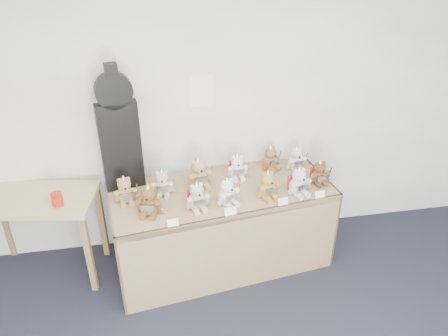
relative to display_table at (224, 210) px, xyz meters
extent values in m
plane|color=white|center=(-0.16, 0.51, 0.72)|extent=(6.00, 0.00, 6.00)
cube|color=white|center=(-0.11, 0.50, 0.92)|extent=(0.21, 0.00, 0.30)
cube|color=olive|center=(-0.01, 0.08, 0.14)|extent=(2.02, 1.06, 0.06)
cube|color=olive|center=(0.04, -0.31, -0.23)|extent=(1.91, 0.29, 0.80)
cube|color=olive|center=(-0.96, -0.05, -0.23)|extent=(0.13, 0.80, 0.80)
cube|color=olive|center=(0.93, 0.21, -0.23)|extent=(0.13, 0.80, 0.80)
cube|color=tan|center=(-1.58, 0.21, 0.17)|extent=(1.06, 0.70, 0.04)
cube|color=brown|center=(-1.99, 0.51, -0.24)|extent=(0.06, 0.06, 0.78)
cube|color=brown|center=(-1.18, -0.10, -0.24)|extent=(0.06, 0.06, 0.78)
cube|color=brown|center=(-1.10, 0.36, -0.24)|extent=(0.06, 0.06, 0.78)
cube|color=black|center=(-0.83, 0.27, 0.56)|extent=(0.35, 0.16, 0.78)
cylinder|color=black|center=(-0.83, 0.27, 1.05)|extent=(0.31, 0.15, 0.29)
cube|color=black|center=(-0.83, 0.27, 1.17)|extent=(0.11, 0.11, 0.20)
cube|color=black|center=(0.55, 0.52, 0.55)|extent=(0.57, 0.03, 0.76)
cylinder|color=red|center=(-1.37, 0.05, 0.25)|extent=(0.09, 0.09, 0.12)
ellipsoid|color=brown|center=(-0.63, -0.17, 0.24)|extent=(0.20, 0.18, 0.17)
sphere|color=brown|center=(-0.63, -0.17, 0.35)|extent=(0.12, 0.12, 0.12)
cylinder|color=brown|center=(-0.64, -0.22, 0.34)|extent=(0.06, 0.04, 0.05)
sphere|color=black|center=(-0.65, -0.23, 0.34)|extent=(0.02, 0.02, 0.02)
sphere|color=brown|center=(-0.67, -0.16, 0.40)|extent=(0.04, 0.04, 0.04)
sphere|color=brown|center=(-0.59, -0.18, 0.40)|extent=(0.04, 0.04, 0.04)
cylinder|color=brown|center=(-0.71, -0.17, 0.25)|extent=(0.07, 0.10, 0.13)
cylinder|color=brown|center=(-0.56, -0.20, 0.25)|extent=(0.07, 0.10, 0.13)
cylinder|color=brown|center=(-0.68, -0.21, 0.19)|extent=(0.07, 0.12, 0.05)
cylinder|color=brown|center=(-0.61, -0.23, 0.19)|extent=(0.07, 0.12, 0.05)
cube|color=silver|center=(-0.65, -0.23, 0.25)|extent=(0.11, 0.04, 0.09)
cone|color=silver|center=(-0.63, -0.17, 0.41)|extent=(0.10, 0.10, 0.08)
cube|color=silver|center=(-0.54, -0.22, 0.28)|extent=(0.02, 0.04, 0.17)
cube|color=silver|center=(-0.54, -0.22, 0.21)|extent=(0.05, 0.02, 0.01)
ellipsoid|color=tan|center=(-0.25, -0.16, 0.24)|extent=(0.18, 0.16, 0.16)
sphere|color=tan|center=(-0.25, -0.16, 0.34)|extent=(0.11, 0.11, 0.11)
cylinder|color=tan|center=(-0.24, -0.21, 0.33)|extent=(0.05, 0.04, 0.05)
sphere|color=black|center=(-0.24, -0.23, 0.33)|extent=(0.02, 0.02, 0.02)
sphere|color=tan|center=(-0.29, -0.17, 0.39)|extent=(0.04, 0.04, 0.04)
sphere|color=tan|center=(-0.22, -0.15, 0.39)|extent=(0.04, 0.04, 0.04)
cylinder|color=tan|center=(-0.32, -0.20, 0.25)|extent=(0.06, 0.09, 0.12)
cylinder|color=tan|center=(-0.17, -0.17, 0.25)|extent=(0.06, 0.09, 0.12)
cylinder|color=tan|center=(-0.27, -0.22, 0.19)|extent=(0.07, 0.11, 0.05)
cylinder|color=tan|center=(-0.21, -0.21, 0.19)|extent=(0.07, 0.11, 0.05)
cube|color=silver|center=(-0.24, -0.22, 0.24)|extent=(0.10, 0.04, 0.09)
cone|color=silver|center=(-0.25, -0.16, 0.39)|extent=(0.10, 0.10, 0.07)
cube|color=silver|center=(-0.15, -0.17, 0.27)|extent=(0.02, 0.04, 0.16)
cube|color=silver|center=(-0.15, -0.17, 0.21)|extent=(0.05, 0.02, 0.01)
cube|color=#B5142B|center=(-0.26, -0.11, 0.25)|extent=(0.13, 0.05, 0.14)
ellipsoid|color=silver|center=(0.00, -0.14, 0.24)|extent=(0.20, 0.19, 0.15)
sphere|color=silver|center=(0.00, -0.14, 0.34)|extent=(0.11, 0.11, 0.11)
cylinder|color=silver|center=(0.02, -0.18, 0.33)|extent=(0.05, 0.05, 0.05)
sphere|color=black|center=(0.03, -0.19, 0.33)|extent=(0.02, 0.02, 0.02)
sphere|color=silver|center=(-0.03, -0.15, 0.38)|extent=(0.04, 0.04, 0.04)
sphere|color=silver|center=(0.03, -0.12, 0.38)|extent=(0.04, 0.04, 0.04)
cylinder|color=silver|center=(-0.06, -0.19, 0.24)|extent=(0.08, 0.09, 0.12)
cylinder|color=silver|center=(0.07, -0.12, 0.24)|extent=(0.08, 0.09, 0.12)
cylinder|color=silver|center=(-0.01, -0.20, 0.19)|extent=(0.09, 0.11, 0.05)
cylinder|color=silver|center=(0.05, -0.17, 0.19)|extent=(0.09, 0.11, 0.05)
cube|color=silver|center=(0.03, -0.19, 0.24)|extent=(0.10, 0.06, 0.08)
cone|color=silver|center=(0.00, -0.14, 0.39)|extent=(0.10, 0.10, 0.07)
cube|color=silver|center=(0.10, -0.12, 0.27)|extent=(0.03, 0.04, 0.16)
cube|color=silver|center=(0.10, -0.12, 0.21)|extent=(0.04, 0.03, 0.01)
ellipsoid|color=#A37C3E|center=(0.35, -0.10, 0.24)|extent=(0.19, 0.18, 0.16)
sphere|color=#A37C3E|center=(0.35, -0.10, 0.34)|extent=(0.12, 0.12, 0.12)
cylinder|color=#A37C3E|center=(0.36, -0.14, 0.34)|extent=(0.05, 0.04, 0.05)
sphere|color=black|center=(0.37, -0.16, 0.34)|extent=(0.02, 0.02, 0.02)
sphere|color=#A37C3E|center=(0.31, -0.11, 0.39)|extent=(0.04, 0.04, 0.04)
sphere|color=#A37C3E|center=(0.38, -0.09, 0.39)|extent=(0.04, 0.04, 0.04)
cylinder|color=#A37C3E|center=(0.28, -0.14, 0.25)|extent=(0.07, 0.10, 0.12)
cylinder|color=#A37C3E|center=(0.43, -0.09, 0.25)|extent=(0.07, 0.10, 0.12)
cylinder|color=#A37C3E|center=(0.33, -0.16, 0.19)|extent=(0.08, 0.11, 0.05)
cylinder|color=#A37C3E|center=(0.40, -0.14, 0.19)|extent=(0.08, 0.11, 0.05)
cube|color=silver|center=(0.37, -0.16, 0.24)|extent=(0.10, 0.05, 0.09)
cone|color=silver|center=(0.35, -0.10, 0.39)|extent=(0.10, 0.10, 0.08)
cube|color=silver|center=(0.45, -0.10, 0.27)|extent=(0.02, 0.04, 0.17)
cube|color=silver|center=(0.45, -0.10, 0.21)|extent=(0.05, 0.02, 0.01)
ellipsoid|color=silver|center=(0.62, -0.09, 0.24)|extent=(0.19, 0.18, 0.16)
sphere|color=silver|center=(0.62, -0.09, 0.35)|extent=(0.12, 0.12, 0.12)
cylinder|color=silver|center=(0.64, -0.14, 0.34)|extent=(0.06, 0.04, 0.05)
sphere|color=black|center=(0.64, -0.16, 0.34)|extent=(0.02, 0.02, 0.02)
sphere|color=silver|center=(0.58, -0.10, 0.39)|extent=(0.04, 0.04, 0.04)
sphere|color=silver|center=(0.66, -0.08, 0.39)|extent=(0.04, 0.04, 0.04)
cylinder|color=silver|center=(0.55, -0.14, 0.25)|extent=(0.07, 0.10, 0.12)
cylinder|color=silver|center=(0.70, -0.09, 0.25)|extent=(0.07, 0.10, 0.12)
cylinder|color=silver|center=(0.60, -0.16, 0.19)|extent=(0.08, 0.11, 0.05)
cylinder|color=silver|center=(0.67, -0.14, 0.19)|extent=(0.08, 0.11, 0.05)
cube|color=silver|center=(0.64, -0.15, 0.24)|extent=(0.10, 0.05, 0.09)
cone|color=silver|center=(0.62, -0.09, 0.40)|extent=(0.10, 0.10, 0.08)
cube|color=silver|center=(0.73, -0.09, 0.27)|extent=(0.02, 0.04, 0.17)
cube|color=silver|center=(0.73, -0.09, 0.21)|extent=(0.05, 0.02, 0.01)
cube|color=#B5142B|center=(0.60, -0.04, 0.25)|extent=(0.13, 0.07, 0.14)
ellipsoid|color=brown|center=(0.86, 0.04, 0.23)|extent=(0.16, 0.14, 0.14)
sphere|color=brown|center=(0.86, 0.04, 0.33)|extent=(0.10, 0.10, 0.10)
cylinder|color=brown|center=(0.86, -0.01, 0.32)|extent=(0.05, 0.03, 0.04)
sphere|color=black|center=(0.87, -0.02, 0.32)|extent=(0.02, 0.02, 0.02)
sphere|color=brown|center=(0.82, 0.03, 0.37)|extent=(0.03, 0.03, 0.03)
sphere|color=brown|center=(0.89, 0.04, 0.37)|extent=(0.03, 0.03, 0.03)
cylinder|color=brown|center=(0.79, 0.01, 0.24)|extent=(0.05, 0.08, 0.11)
cylinder|color=brown|center=(0.93, 0.03, 0.24)|extent=(0.05, 0.08, 0.11)
cylinder|color=brown|center=(0.83, -0.02, 0.19)|extent=(0.06, 0.10, 0.04)
cylinder|color=brown|center=(0.90, -0.01, 0.19)|extent=(0.06, 0.10, 0.04)
cube|color=silver|center=(0.86, -0.02, 0.23)|extent=(0.09, 0.03, 0.08)
cone|color=silver|center=(0.86, 0.04, 0.37)|extent=(0.09, 0.09, 0.07)
cube|color=silver|center=(0.95, 0.02, 0.26)|extent=(0.02, 0.04, 0.15)
cube|color=silver|center=(0.95, 0.02, 0.20)|extent=(0.04, 0.01, 0.01)
cube|color=#B5142B|center=(0.85, 0.09, 0.24)|extent=(0.12, 0.04, 0.13)
ellipsoid|color=tan|center=(-0.51, 0.10, 0.24)|extent=(0.16, 0.14, 0.15)
sphere|color=tan|center=(-0.51, 0.10, 0.34)|extent=(0.11, 0.11, 0.11)
cylinder|color=tan|center=(-0.52, 0.05, 0.33)|extent=(0.05, 0.03, 0.05)
sphere|color=black|center=(-0.52, 0.04, 0.33)|extent=(0.02, 0.02, 0.02)
sphere|color=tan|center=(-0.55, 0.10, 0.38)|extent=(0.04, 0.04, 0.04)
sphere|color=tan|center=(-0.48, 0.10, 0.38)|extent=(0.04, 0.04, 0.04)
cylinder|color=tan|center=(-0.59, 0.08, 0.24)|extent=(0.05, 0.08, 0.11)
cylinder|color=tan|center=(-0.44, 0.08, 0.24)|extent=(0.05, 0.08, 0.11)
cylinder|color=tan|center=(-0.55, 0.05, 0.19)|extent=(0.05, 0.10, 0.05)
cylinder|color=tan|center=(-0.48, 0.05, 0.19)|extent=(0.05, 0.10, 0.05)
cube|color=silver|center=(-0.52, 0.04, 0.24)|extent=(0.10, 0.02, 0.08)
cone|color=silver|center=(-0.51, 0.10, 0.38)|extent=(0.09, 0.09, 0.07)
cube|color=silver|center=(-0.42, 0.06, 0.27)|extent=(0.01, 0.04, 0.16)
cube|color=silver|center=(-0.42, 0.06, 0.20)|extent=(0.05, 0.01, 0.01)
ellipsoid|color=tan|center=(-0.20, 0.18, 0.24)|extent=(0.21, 0.19, 0.17)
sphere|color=tan|center=(-0.20, 0.18, 0.36)|extent=(0.13, 0.13, 0.13)
cylinder|color=tan|center=(-0.18, 0.13, 0.35)|extent=(0.06, 0.04, 0.05)
sphere|color=black|center=(-0.18, 0.11, 0.35)|extent=(0.02, 0.02, 0.02)
sphere|color=tan|center=(-0.24, 0.16, 0.41)|extent=(0.04, 0.04, 0.04)
sphere|color=tan|center=(-0.16, 0.19, 0.41)|extent=(0.04, 0.04, 0.04)
cylinder|color=tan|center=(-0.27, 0.13, 0.25)|extent=(0.08, 0.11, 0.13)
cylinder|color=tan|center=(-0.11, 0.18, 0.25)|extent=(0.08, 0.11, 0.13)
cylinder|color=tan|center=(-0.22, 0.11, 0.20)|extent=(0.08, 0.12, 0.05)
cylinder|color=tan|center=(-0.14, 0.13, 0.20)|extent=(0.08, 0.12, 0.05)
cube|color=silver|center=(-0.18, 0.11, 0.25)|extent=(0.11, 0.05, 0.09)
cone|color=silver|center=(-0.20, 0.18, 0.41)|extent=(0.11, 0.11, 0.08)
cube|color=silver|center=(-0.09, 0.18, 0.28)|extent=(0.03, 0.04, 0.18)
cube|color=silver|center=(-0.09, 0.18, 0.21)|extent=(0.05, 0.02, 0.01)
ellipsoid|color=white|center=(0.16, 0.26, 0.23)|extent=(0.15, 0.13, 0.15)
sphere|color=white|center=(0.16, 0.26, 0.33)|extent=(0.11, 0.11, 0.11)
cylinder|color=white|center=(0.16, 0.21, 0.32)|extent=(0.05, 0.03, 0.05)
sphere|color=black|center=(0.17, 0.20, 0.32)|extent=(0.02, 0.02, 0.02)
sphere|color=white|center=(0.13, 0.26, 0.37)|extent=(0.03, 0.03, 0.03)
sphere|color=white|center=(0.20, 0.26, 0.37)|extent=(0.03, 0.03, 0.03)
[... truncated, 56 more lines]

